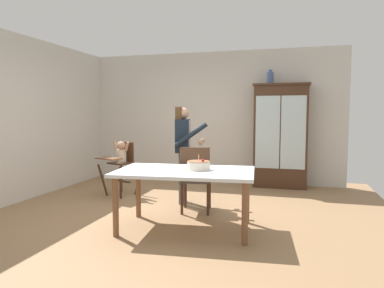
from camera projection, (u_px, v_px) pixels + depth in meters
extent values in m
plane|color=#93704C|center=(171.00, 215.00, 4.95)|extent=(6.24, 6.24, 0.00)
cube|color=beige|center=(212.00, 117.00, 7.36)|extent=(5.32, 0.06, 2.70)
cube|color=beige|center=(14.00, 119.00, 5.55)|extent=(0.06, 5.32, 2.70)
cube|color=#422819|center=(280.00, 137.00, 6.76)|extent=(1.00, 0.42, 1.96)
cube|color=#422819|center=(282.00, 85.00, 6.67)|extent=(1.06, 0.48, 0.04)
cube|color=silver|center=(267.00, 132.00, 6.60)|extent=(0.45, 0.01, 1.37)
cube|color=silver|center=(293.00, 133.00, 6.48)|extent=(0.45, 0.01, 1.37)
cube|color=#422819|center=(281.00, 132.00, 6.75)|extent=(0.92, 0.36, 0.02)
cylinder|color=#3D567F|center=(270.00, 78.00, 6.72)|extent=(0.13, 0.13, 0.22)
cylinder|color=#3D567F|center=(270.00, 71.00, 6.71)|extent=(0.07, 0.07, 0.05)
cylinder|color=#422819|center=(103.00, 180.00, 6.07)|extent=(0.17, 0.11, 0.56)
cylinder|color=#422819|center=(120.00, 183.00, 5.81)|extent=(0.11, 0.17, 0.56)
cylinder|color=#422819|center=(121.00, 176.00, 6.42)|extent=(0.11, 0.17, 0.56)
cylinder|color=#422819|center=(139.00, 179.00, 6.17)|extent=(0.17, 0.11, 0.56)
cube|color=#422819|center=(121.00, 181.00, 6.12)|extent=(0.41, 0.18, 0.02)
cube|color=#422819|center=(121.00, 163.00, 6.09)|extent=(0.43, 0.43, 0.02)
cube|color=#422819|center=(127.00, 152.00, 6.20)|extent=(0.30, 0.13, 0.34)
cube|color=brown|center=(109.00, 158.00, 5.86)|extent=(0.49, 0.37, 0.02)
cylinder|color=beige|center=(121.00, 156.00, 6.10)|extent=(0.17, 0.17, 0.22)
sphere|color=tan|center=(121.00, 146.00, 6.08)|extent=(0.15, 0.15, 0.15)
cylinder|color=tan|center=(116.00, 146.00, 6.16)|extent=(0.11, 0.07, 0.17)
cylinder|color=tan|center=(127.00, 146.00, 6.00)|extent=(0.11, 0.07, 0.17)
cylinder|color=#47474C|center=(182.00, 179.00, 5.49)|extent=(0.11, 0.11, 0.82)
cylinder|color=#47474C|center=(183.00, 177.00, 5.66)|extent=(0.11, 0.11, 0.82)
cube|color=#19232D|center=(183.00, 136.00, 5.52)|extent=(0.26, 0.39, 0.52)
cube|color=white|center=(189.00, 136.00, 5.51)|extent=(0.02, 0.06, 0.49)
sphere|color=tan|center=(183.00, 113.00, 5.48)|extent=(0.19, 0.19, 0.19)
cube|color=brown|center=(179.00, 121.00, 5.50)|extent=(0.13, 0.21, 0.44)
cylinder|color=#19232D|center=(190.00, 135.00, 5.30)|extent=(0.50, 0.16, 0.37)
sphere|color=tan|center=(201.00, 143.00, 5.30)|extent=(0.08, 0.08, 0.08)
cylinder|color=#19232D|center=(193.00, 134.00, 5.70)|extent=(0.50, 0.16, 0.37)
sphere|color=tan|center=(203.00, 141.00, 5.69)|extent=(0.08, 0.08, 0.08)
cube|color=silver|center=(185.00, 172.00, 4.28)|extent=(1.75, 1.13, 0.04)
cylinder|color=brown|center=(116.00, 207.00, 4.05)|extent=(0.07, 0.07, 0.70)
cylinder|color=brown|center=(245.00, 214.00, 3.79)|extent=(0.07, 0.07, 0.70)
cylinder|color=brown|center=(138.00, 192.00, 4.83)|extent=(0.07, 0.07, 0.70)
cylinder|color=brown|center=(247.00, 196.00, 4.56)|extent=(0.07, 0.07, 0.70)
cylinder|color=beige|center=(199.00, 166.00, 4.30)|extent=(0.28, 0.28, 0.10)
cylinder|color=#935B3D|center=(199.00, 161.00, 4.29)|extent=(0.27, 0.27, 0.01)
cylinder|color=#F2E5CC|center=(199.00, 159.00, 4.29)|extent=(0.01, 0.01, 0.06)
cone|color=yellow|center=(199.00, 155.00, 4.29)|extent=(0.02, 0.02, 0.02)
sphere|color=red|center=(203.00, 160.00, 4.24)|extent=(0.04, 0.04, 0.04)
cylinder|color=#422819|center=(210.00, 194.00, 5.27)|extent=(0.04, 0.04, 0.45)
cylinder|color=#422819|center=(185.00, 193.00, 5.31)|extent=(0.04, 0.04, 0.45)
cylinder|color=#422819|center=(208.00, 200.00, 4.91)|extent=(0.04, 0.04, 0.45)
cylinder|color=#422819|center=(182.00, 199.00, 4.95)|extent=(0.04, 0.04, 0.45)
cube|color=#473D38|center=(196.00, 180.00, 5.09)|extent=(0.51, 0.51, 0.03)
cube|color=#422819|center=(195.00, 165.00, 4.87)|extent=(0.42, 0.11, 0.48)
cylinder|color=#422819|center=(208.00, 165.00, 4.85)|extent=(0.03, 0.03, 0.48)
cylinder|color=#422819|center=(181.00, 164.00, 4.89)|extent=(0.03, 0.03, 0.48)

